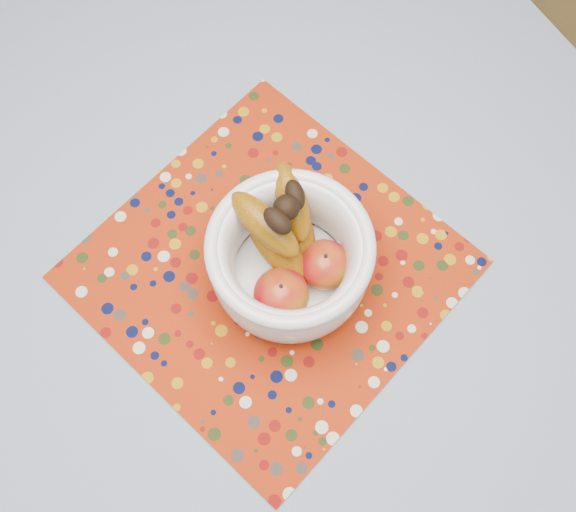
{
  "coord_description": "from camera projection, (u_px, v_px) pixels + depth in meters",
  "views": [
    {
      "loc": [
        -0.1,
        -0.37,
        1.66
      ],
      "look_at": [
        0.06,
        -0.1,
        0.84
      ],
      "focal_mm": 42.0,
      "sensor_mm": 36.0,
      "label": 1
    }
  ],
  "objects": [
    {
      "name": "table",
      "position": [
        220.0,
        261.0,
        1.05
      ],
      "size": [
        1.2,
        1.2,
        0.75
      ],
      "color": "brown",
      "rests_on": "ground"
    },
    {
      "name": "tablecloth",
      "position": [
        215.0,
        241.0,
        0.97
      ],
      "size": [
        1.32,
        1.32,
        0.01
      ],
      "primitive_type": "cube",
      "color": "slate",
      "rests_on": "table"
    },
    {
      "name": "placemat",
      "position": [
        269.0,
        269.0,
        0.95
      ],
      "size": [
        0.55,
        0.55,
        0.0
      ],
      "primitive_type": "cube",
      "rotation": [
        0.0,
        0.0,
        0.27
      ],
      "color": "#992308",
      "rests_on": "tablecloth"
    },
    {
      "name": "fruit_bowl",
      "position": [
        291.0,
        252.0,
        0.87
      ],
      "size": [
        0.21,
        0.23,
        0.19
      ],
      "color": "white",
      "rests_on": "placemat"
    }
  ]
}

